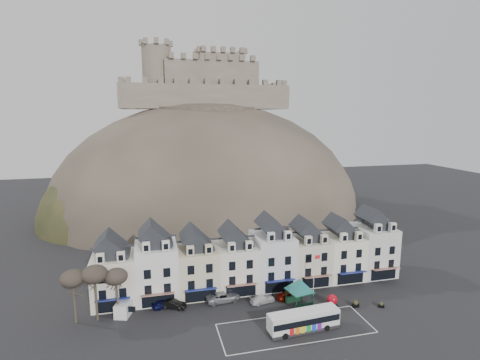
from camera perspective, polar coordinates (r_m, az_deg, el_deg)
name	(u,v)px	position (r m, az deg, el deg)	size (l,w,h in m)	color
ground	(285,335)	(57.02, 6.93, -22.41)	(300.00, 300.00, 0.00)	black
coach_bay_markings	(295,328)	(58.64, 8.42, -21.45)	(22.00, 7.50, 0.01)	silver
townhouse_terrace	(255,257)	(68.16, 2.28, -11.68)	(54.40, 9.35, 11.80)	white
castle_hill	(212,211)	(119.25, -4.36, -4.75)	(100.00, 76.00, 68.00)	#343128
castle	(204,83)	(122.45, -5.54, 14.55)	(50.20, 22.20, 22.00)	#675B4E
tree_left_far	(73,279)	(61.19, -24.13, -13.60)	(3.61, 3.61, 8.24)	#31271F
tree_left_mid	(95,275)	(60.57, -21.29, -13.29)	(3.78, 3.78, 8.64)	#31271F
tree_left_near	(116,277)	(60.50, -18.35, -13.84)	(3.43, 3.43, 7.84)	#31271F
bus	(304,320)	(57.54, 9.65, -20.25)	(10.63, 3.20, 2.96)	#262628
bus_shelter	(300,285)	(62.65, 9.07, -15.52)	(7.22, 7.22, 4.66)	black
red_buoy	(332,301)	(64.49, 13.87, -17.44)	(1.70, 1.70, 2.10)	black
flagpole	(314,272)	(65.88, 11.28, -13.64)	(1.08, 0.17, 7.49)	silver
white_van	(126,306)	(63.93, -17.03, -17.86)	(3.38, 5.09, 2.14)	white
planter_west	(355,304)	(65.73, 17.19, -17.59)	(1.13, 0.76, 1.09)	black
planter_east	(381,305)	(66.95, 20.71, -17.36)	(1.00, 0.76, 0.89)	black
car_navy	(165,303)	(64.17, -11.39, -17.86)	(1.66, 4.13, 1.41)	#0C0E3F
car_black	(173,304)	(63.53, -10.22, -18.13)	(1.48, 4.25, 1.40)	black
car_silver	(223,297)	(64.70, -2.61, -17.33)	(2.63, 5.61, 1.58)	#919498
car_white	(262,299)	(64.35, 3.44, -17.67)	(1.74, 4.29, 1.24)	white
car_maroon	(289,295)	(65.68, 7.42, -17.05)	(1.67, 4.16, 1.42)	#640D05
car_charcoal	(297,292)	(66.97, 8.69, -16.50)	(1.54, 4.42, 1.45)	black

